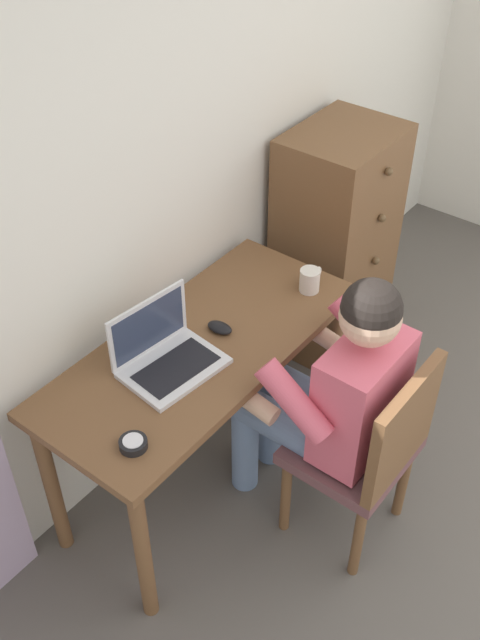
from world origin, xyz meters
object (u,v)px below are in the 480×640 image
at_px(desk_clock, 133,444).
at_px(coffee_mug, 310,280).
at_px(person_seated, 330,390).
at_px(computer_mouse, 220,328).
at_px(chair, 369,448).
at_px(laptop, 165,353).
at_px(dresser, 335,244).
at_px(desk, 202,367).

relative_size(desk_clock, coffee_mug, 0.75).
relative_size(person_seated, computer_mouse, 11.92).
height_order(chair, laptop, laptop).
height_order(laptop, computer_mouse, laptop).
height_order(person_seated, computer_mouse, person_seated).
bearing_deg(person_seated, laptop, 123.05).
bearing_deg(coffee_mug, desk_clock, -179.30).
distance_m(dresser, chair, 1.17).
bearing_deg(chair, person_seated, 89.62).
distance_m(desk, desk_clock, 0.53).
xyz_separation_m(person_seated, computer_mouse, (-0.06, 0.45, 0.09)).
bearing_deg(laptop, chair, -64.78).
relative_size(dresser, computer_mouse, 11.40).
distance_m(computer_mouse, desk_clock, 0.61).
height_order(computer_mouse, desk_clock, computer_mouse).
xyz_separation_m(desk, laptop, (-0.15, 0.03, 0.16)).
bearing_deg(desk_clock, laptop, 26.74).
height_order(desk, laptop, laptop).
relative_size(dresser, chair, 1.31).
height_order(desk, dresser, dresser).
bearing_deg(desk_clock, desk, 15.94).
bearing_deg(coffee_mug, person_seated, -137.05).
bearing_deg(computer_mouse, desk_clock, -171.76).
height_order(desk_clock, coffee_mug, coffee_mug).
bearing_deg(dresser, laptop, -177.24).
relative_size(person_seated, laptop, 3.26).
bearing_deg(computer_mouse, person_seated, -86.77).
bearing_deg(desk, computer_mouse, -3.48).
height_order(desk, chair, chair).
distance_m(dresser, person_seated, 1.07).
xyz_separation_m(dresser, desk_clock, (-1.57, -0.23, 0.19)).
relative_size(dresser, laptop, 3.12).
height_order(person_seated, coffee_mug, person_seated).
xyz_separation_m(chair, laptop, (-0.31, 0.67, 0.31)).
height_order(desk, computer_mouse, computer_mouse).
bearing_deg(computer_mouse, dresser, 0.97).
bearing_deg(laptop, computer_mouse, -8.11).
bearing_deg(chair, computer_mouse, 95.48).
height_order(person_seated, laptop, person_seated).
distance_m(desk, chair, 0.67).
distance_m(dresser, coffee_mug, 0.65).
xyz_separation_m(laptop, coffee_mug, (0.67, -0.16, -0.00)).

